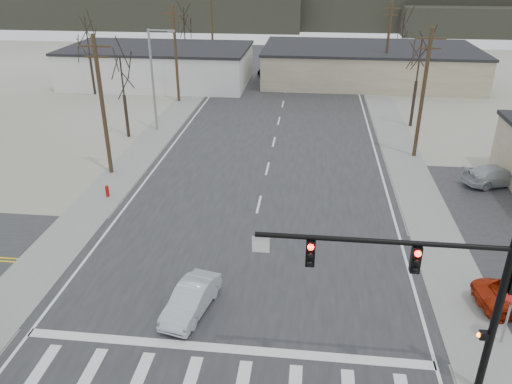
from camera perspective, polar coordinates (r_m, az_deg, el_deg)
ground at (r=25.66m, az=-1.63°, el=-9.61°), size 140.00×140.00×0.00m
main_road at (r=38.79m, az=1.45°, el=3.24°), size 18.00×110.00×0.05m
cross_road at (r=25.65m, az=-1.63°, el=-9.57°), size 90.00×10.00×0.04m
sidewalk_left at (r=45.43m, az=-11.47°, el=6.15°), size 3.00×90.00×0.06m
sidewalk_right at (r=43.97m, az=16.01°, el=5.00°), size 3.00×90.00×0.06m
traffic_signal_mast at (r=18.35m, az=20.79°, el=-9.81°), size 8.95×0.43×7.20m
fire_hydrant at (r=34.75m, az=-16.63°, el=0.11°), size 0.24×0.24×0.87m
yield_sign at (r=23.02m, az=27.17°, el=-11.25°), size 0.80×0.80×2.35m
building_left_far at (r=64.88m, az=-11.07°, el=14.04°), size 22.30×12.30×4.50m
building_right_far at (r=66.31m, az=12.76°, el=14.05°), size 26.30×14.30×4.30m
upole_left_b at (r=37.09m, az=-17.15°, el=9.55°), size 2.20×0.30×10.00m
upole_left_c at (r=55.54m, az=-9.16°, el=15.41°), size 2.20×0.30×10.00m
upole_left_d at (r=74.79m, az=-5.05°, el=18.20°), size 2.20×0.30×10.00m
upole_right_a at (r=40.77m, az=18.55°, el=10.75°), size 2.20×0.30×10.00m
upole_right_b at (r=62.05m, az=14.80°, el=15.97°), size 2.20×0.30×10.00m
streetlight_main at (r=45.97m, az=-11.54°, el=12.95°), size 2.40×0.25×9.00m
tree_left_near at (r=44.82m, az=-15.06°, el=12.46°), size 3.30×3.30×7.35m
tree_right_mid at (r=48.48m, az=18.13°, el=13.89°), size 3.74×3.74×8.33m
tree_left_far at (r=69.40m, az=-8.22°, el=18.36°), size 3.96×3.96×8.82m
tree_right_far at (r=74.27m, az=16.47°, el=17.54°), size 3.52×3.52×7.84m
tree_left_mid at (r=60.80m, az=-18.72°, el=16.32°), size 3.96×3.96×8.82m
hill_left at (r=119.52m, az=-12.87°, el=19.64°), size 70.00×18.00×7.00m
hill_center at (r=117.78m, az=13.09°, el=20.03°), size 80.00×18.00×9.00m
sedan_crossing at (r=23.19m, az=-7.43°, el=-12.07°), size 2.20×4.18×1.31m
car_far_a at (r=67.94m, az=5.35°, el=13.67°), size 3.13×5.66×1.55m
car_far_b at (r=69.36m, az=1.29°, el=13.92°), size 2.60×4.14×1.31m
car_parked_silver at (r=38.83m, az=25.73°, el=1.71°), size 5.05×3.44×1.36m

